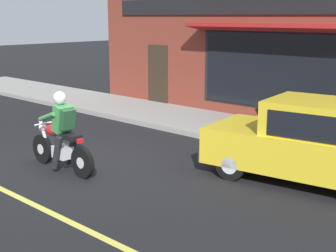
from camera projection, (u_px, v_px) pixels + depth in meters
The scene contains 5 objects.
ground_plane at pixel (81, 166), 9.76m from camera, with size 80.00×80.00×0.00m, color black.
sidewalk_curb at pixel (142, 111), 15.11m from camera, with size 2.60×22.00×0.14m, color gray.
storefront_building at pixel (241, 49), 13.97m from camera, with size 1.25×11.42×4.20m.
motorcycle_with_rider at pixel (61, 138), 9.37m from camera, with size 0.56×2.02×1.62m.
car_hatchback at pixel (311, 143), 8.68m from camera, with size 2.13×3.96×1.57m.
Camera 1 is at (-5.66, -7.62, 3.05)m, focal length 50.00 mm.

